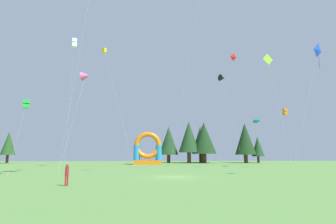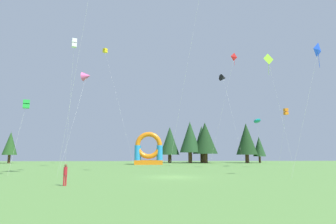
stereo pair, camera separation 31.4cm
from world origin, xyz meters
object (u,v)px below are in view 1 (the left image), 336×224
(kite_black_delta, at_px, (222,78))
(kite_red_diamond, at_px, (234,58))
(kite_pink_delta, at_px, (86,76))
(kite_blue_diamond, at_px, (319,52))
(inflatable_orange_dome, at_px, (148,153))
(kite_lime_diamond, at_px, (267,61))
(kite_yellow_box, at_px, (104,51))
(person_left_edge, at_px, (67,173))
(kite_green_box, at_px, (26,104))
(kite_teal_parafoil, at_px, (256,121))
(kite_white_box, at_px, (74,43))
(kite_orange_box, at_px, (285,112))

(kite_black_delta, height_order, kite_red_diamond, kite_black_delta)
(kite_pink_delta, distance_m, kite_blue_diamond, 36.57)
(kite_blue_diamond, xyz_separation_m, inflatable_orange_dome, (-17.64, 34.36, -10.02))
(kite_black_delta, distance_m, kite_lime_diamond, 18.34)
(kite_black_delta, relative_size, kite_yellow_box, 0.80)
(kite_red_diamond, bearing_deg, person_left_edge, -130.14)
(kite_lime_diamond, bearing_deg, inflatable_orange_dome, 133.31)
(kite_green_box, bearing_deg, kite_yellow_box, 82.98)
(kite_green_box, relative_size, kite_teal_parafoil, 0.93)
(kite_black_delta, distance_m, kite_teal_parafoil, 15.48)
(kite_green_box, xyz_separation_m, kite_lime_diamond, (31.41, 10.13, 8.95))
(person_left_edge, bearing_deg, kite_green_box, -93.55)
(kite_black_delta, relative_size, person_left_edge, 12.49)
(kite_green_box, height_order, kite_blue_diamond, kite_blue_diamond)
(kite_white_box, height_order, kite_lime_diamond, kite_lime_diamond)
(kite_red_diamond, height_order, person_left_edge, kite_red_diamond)
(inflatable_orange_dome, bearing_deg, kite_white_box, -108.16)
(kite_white_box, bearing_deg, inflatable_orange_dome, 71.84)
(kite_yellow_box, xyz_separation_m, person_left_edge, (4.09, -36.33, -23.08))
(kite_teal_parafoil, relative_size, inflatable_orange_dome, 1.26)
(kite_pink_delta, bearing_deg, kite_red_diamond, -8.15)
(kite_yellow_box, distance_m, kite_red_diamond, 27.78)
(kite_pink_delta, relative_size, kite_blue_diamond, 1.28)
(kite_green_box, distance_m, kite_teal_parafoil, 36.56)
(kite_white_box, relative_size, kite_red_diamond, 0.86)
(inflatable_orange_dome, bearing_deg, kite_yellow_box, -162.79)
(kite_pink_delta, bearing_deg, inflatable_orange_dome, 47.16)
(kite_blue_diamond, distance_m, person_left_edge, 26.20)
(kite_black_delta, distance_m, inflatable_orange_dome, 23.07)
(kite_lime_diamond, xyz_separation_m, kite_blue_diamond, (-1.01, -14.58, -4.05))
(kite_white_box, xyz_separation_m, kite_yellow_box, (-0.59, 24.07, 8.21))
(kite_yellow_box, bearing_deg, kite_white_box, -88.60)
(kite_green_box, xyz_separation_m, kite_white_box, (3.91, 2.92, 8.19))
(kite_yellow_box, relative_size, person_left_edge, 15.69)
(person_left_edge, bearing_deg, kite_blue_diamond, 150.00)
(kite_white_box, distance_m, kite_blue_diamond, 27.69)
(kite_green_box, bearing_deg, kite_red_diamond, 27.72)
(person_left_edge, bearing_deg, kite_orange_box, 177.52)
(kite_pink_delta, xyz_separation_m, kite_orange_box, (33.82, -4.17, -6.75))
(kite_red_diamond, bearing_deg, kite_orange_box, -3.46)
(kite_lime_diamond, bearing_deg, kite_pink_delta, 164.92)
(kite_white_box, xyz_separation_m, kite_orange_box, (31.72, 11.02, -6.64))
(kite_green_box, xyz_separation_m, kite_red_diamond, (27.46, 14.43, 10.80))
(kite_orange_box, xyz_separation_m, person_left_edge, (-28.22, -23.28, -8.23))
(kite_white_box, height_order, inflatable_orange_dome, kite_white_box)
(kite_teal_parafoil, bearing_deg, person_left_edge, -132.62)
(kite_teal_parafoil, height_order, person_left_edge, kite_teal_parafoil)
(kite_orange_box, distance_m, person_left_edge, 37.50)
(kite_yellow_box, bearing_deg, kite_pink_delta, -99.64)
(kite_teal_parafoil, height_order, kite_lime_diamond, kite_lime_diamond)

